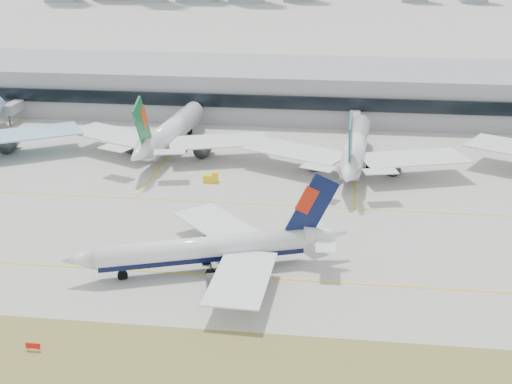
# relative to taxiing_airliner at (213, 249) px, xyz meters

# --- Properties ---
(ground) EXTENTS (3000.00, 3000.00, 0.00)m
(ground) POSITION_rel_taxiing_airliner_xyz_m (8.19, 2.93, -4.20)
(ground) COLOR #AAA69F
(ground) RESTS_ON ground
(taxiing_airliner) EXTENTS (50.07, 42.44, 17.42)m
(taxiing_airliner) POSITION_rel_taxiing_airliner_xyz_m (0.00, 0.00, 0.00)
(taxiing_airliner) COLOR white
(taxiing_airliner) RESTS_ON ground
(widebody_eva) EXTENTS (57.99, 56.93, 20.74)m
(widebody_eva) POSITION_rel_taxiing_airliner_xyz_m (-24.40, 68.31, 1.31)
(widebody_eva) COLOR white
(widebody_eva) RESTS_ON ground
(widebody_cathay) EXTENTS (57.33, 56.21, 20.48)m
(widebody_cathay) POSITION_rel_taxiing_airliner_xyz_m (25.48, 60.07, 1.24)
(widebody_cathay) COLOR white
(widebody_cathay) RESTS_ON ground
(terminal) EXTENTS (280.00, 43.10, 15.00)m
(terminal) POSITION_rel_taxiing_airliner_xyz_m (8.19, 117.77, 3.30)
(terminal) COLOR gray
(terminal) RESTS_ON ground
(hold_sign_left) EXTENTS (2.20, 0.15, 1.35)m
(hold_sign_left) POSITION_rel_taxiing_airliner_xyz_m (-21.56, -29.07, -3.32)
(hold_sign_left) COLOR red
(hold_sign_left) RESTS_ON ground
(gse_b) EXTENTS (3.55, 2.00, 2.60)m
(gse_b) POSITION_rel_taxiing_airliner_xyz_m (-8.93, 46.02, -3.15)
(gse_b) COLOR yellow
(gse_b) RESTS_ON ground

